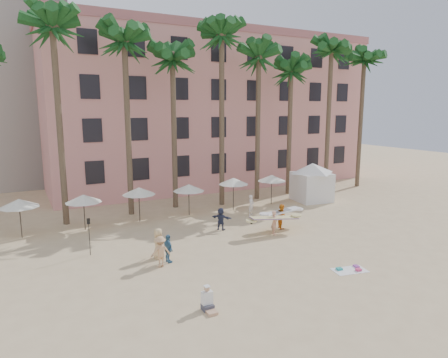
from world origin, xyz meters
name	(u,v)px	position (x,y,z in m)	size (l,w,h in m)	color
ground	(297,267)	(0.00, 0.00, 0.00)	(120.00, 120.00, 0.00)	#D1B789
pink_hotel	(206,112)	(7.00, 26.00, 8.00)	(35.00, 14.00, 16.00)	#D88683
palm_row	(192,52)	(0.51, 15.00, 12.97)	(44.40, 5.40, 16.30)	brown
umbrella_row	(165,189)	(-3.00, 12.50, 2.33)	(22.50, 2.70, 2.73)	#332B23
cabana	(312,179)	(11.00, 11.93, 2.07)	(5.01, 5.01, 3.50)	silver
beach_towel	(350,270)	(2.27, -1.65, 0.03)	(1.97, 1.35, 0.14)	white
carrier_yellow	(274,221)	(2.19, 5.27, 0.96)	(3.51, 1.06, 1.65)	tan
carrier_white	(282,215)	(3.48, 6.20, 0.94)	(2.94, 0.99, 1.75)	orange
beachgoers	(191,234)	(-3.77, 5.63, 0.84)	(10.73, 7.25, 1.76)	#E3BC80
paddle	(89,232)	(-9.55, 7.07, 1.41)	(0.18, 0.04, 2.23)	black
seated_man	(208,302)	(-6.24, -1.95, 0.37)	(0.47, 0.82, 1.07)	#3F3F4C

